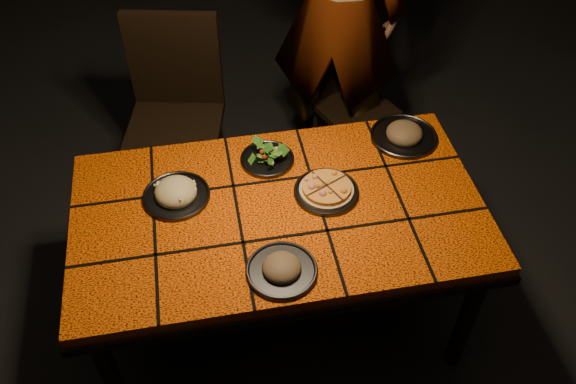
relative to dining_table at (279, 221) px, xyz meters
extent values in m
cube|color=black|center=(0.00, 0.00, -0.69)|extent=(6.00, 7.00, 0.04)
cube|color=#EB5007|center=(0.00, 0.00, 0.05)|extent=(1.60, 0.90, 0.05)
cube|color=black|center=(0.00, 0.00, 0.01)|extent=(1.62, 0.92, 0.04)
cylinder|color=black|center=(-0.72, -0.37, -0.34)|extent=(0.07, 0.07, 0.66)
cylinder|color=black|center=(0.72, -0.37, -0.34)|extent=(0.07, 0.07, 0.66)
cylinder|color=black|center=(-0.72, 0.37, -0.34)|extent=(0.07, 0.07, 0.66)
cylinder|color=black|center=(0.72, 0.37, -0.34)|extent=(0.07, 0.07, 0.66)
cube|color=black|center=(-0.39, 0.86, -0.17)|extent=(0.55, 0.55, 0.04)
cube|color=black|center=(-0.34, 1.07, 0.11)|extent=(0.46, 0.14, 0.51)
cylinder|color=black|center=(-0.61, 0.72, -0.43)|extent=(0.04, 0.04, 0.48)
cylinder|color=black|center=(-0.25, 0.64, -0.43)|extent=(0.04, 0.04, 0.48)
cylinder|color=black|center=(-0.53, 1.09, -0.43)|extent=(0.04, 0.04, 0.48)
cylinder|color=black|center=(-0.16, 1.01, -0.43)|extent=(0.04, 0.04, 0.48)
cube|color=black|center=(0.59, 0.98, -0.27)|extent=(0.49, 0.49, 0.04)
cube|color=black|center=(0.53, 1.13, -0.05)|extent=(0.36, 0.18, 0.41)
cylinder|color=black|center=(0.51, 0.78, -0.48)|extent=(0.03, 0.03, 0.38)
cylinder|color=black|center=(0.79, 0.90, -0.48)|extent=(0.03, 0.03, 0.38)
cylinder|color=black|center=(0.39, 1.06, -0.48)|extent=(0.03, 0.03, 0.38)
cylinder|color=black|center=(0.68, 1.18, -0.48)|extent=(0.03, 0.03, 0.38)
imported|color=brown|center=(0.49, 1.09, 0.28)|extent=(0.81, 0.68, 1.89)
cylinder|color=#3D3C42|center=(0.20, 0.04, 0.08)|extent=(0.26, 0.26, 0.01)
torus|color=#3D3C42|center=(0.20, 0.04, 0.09)|extent=(0.26, 0.26, 0.01)
cylinder|color=tan|center=(0.20, 0.04, 0.10)|extent=(0.29, 0.29, 0.01)
cylinder|color=#F2B13E|center=(0.20, 0.04, 0.11)|extent=(0.26, 0.26, 0.02)
cylinder|color=#3D3C42|center=(-0.39, 0.13, 0.08)|extent=(0.27, 0.27, 0.01)
torus|color=#3D3C42|center=(-0.39, 0.13, 0.09)|extent=(0.27, 0.27, 0.01)
ellipsoid|color=beige|center=(-0.39, 0.13, 0.11)|extent=(0.16, 0.16, 0.09)
cylinder|color=#3D3C42|center=(0.00, 0.27, 0.08)|extent=(0.23, 0.23, 0.01)
torus|color=#3D3C42|center=(0.00, 0.27, 0.09)|extent=(0.23, 0.23, 0.01)
cylinder|color=#3D3C42|center=(-0.04, -0.31, 0.08)|extent=(0.25, 0.25, 0.01)
torus|color=#3D3C42|center=(-0.04, -0.31, 0.09)|extent=(0.26, 0.26, 0.01)
ellipsoid|color=brown|center=(-0.04, -0.31, 0.11)|extent=(0.15, 0.15, 0.08)
cylinder|color=#3D3C42|center=(0.61, 0.31, 0.08)|extent=(0.29, 0.29, 0.01)
torus|color=#3D3C42|center=(0.61, 0.31, 0.09)|extent=(0.29, 0.29, 0.01)
ellipsoid|color=brown|center=(0.61, 0.31, 0.11)|extent=(0.17, 0.17, 0.10)
camera|label=1|loc=(-0.26, -1.59, 1.82)|focal=38.00mm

